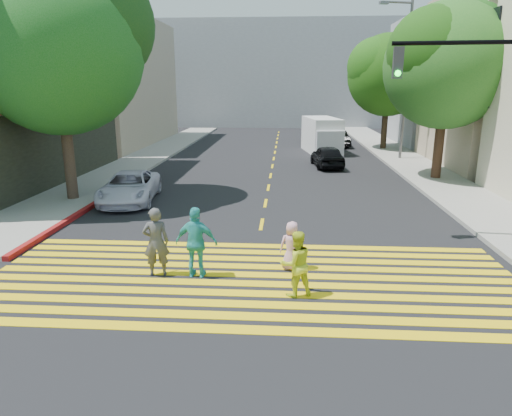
# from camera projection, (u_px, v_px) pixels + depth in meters

# --- Properties ---
(ground) EXTENTS (120.00, 120.00, 0.00)m
(ground) POSITION_uv_depth(u_px,v_px,m) (247.00, 302.00, 10.26)
(ground) COLOR black
(sidewalk_left) EXTENTS (3.00, 40.00, 0.15)m
(sidewalk_left) POSITION_uv_depth(u_px,v_px,m) (153.00, 154.00, 31.99)
(sidewalk_left) COLOR gray
(sidewalk_left) RESTS_ON ground
(sidewalk_right) EXTENTS (3.00, 60.00, 0.15)m
(sidewalk_right) POSITION_uv_depth(u_px,v_px,m) (431.00, 176.00, 24.16)
(sidewalk_right) COLOR gray
(sidewalk_right) RESTS_ON ground
(curb_red) EXTENTS (0.20, 8.00, 0.16)m
(curb_red) POSITION_uv_depth(u_px,v_px,m) (71.00, 219.00, 16.46)
(curb_red) COLOR maroon
(curb_red) RESTS_ON ground
(crosswalk) EXTENTS (13.40, 5.30, 0.01)m
(crosswalk) POSITION_uv_depth(u_px,v_px,m) (251.00, 279.00, 11.49)
(crosswalk) COLOR yellow
(crosswalk) RESTS_ON ground
(lane_line) EXTENTS (0.12, 34.40, 0.01)m
(lane_line) POSITION_uv_depth(u_px,v_px,m) (274.00, 155.00, 31.94)
(lane_line) COLOR yellow
(lane_line) RESTS_ON ground
(building_left_tan) EXTENTS (12.00, 16.00, 10.00)m
(building_left_tan) POSITION_uv_depth(u_px,v_px,m) (80.00, 82.00, 36.97)
(building_left_tan) COLOR tan
(building_left_tan) RESTS_ON ground
(building_right_grey) EXTENTS (10.00, 10.00, 10.00)m
(building_right_grey) POSITION_uv_depth(u_px,v_px,m) (462.00, 82.00, 36.92)
(building_right_grey) COLOR gray
(building_right_grey) RESTS_ON ground
(backdrop_block) EXTENTS (30.00, 8.00, 12.00)m
(backdrop_block) POSITION_uv_depth(u_px,v_px,m) (281.00, 75.00, 54.96)
(backdrop_block) COLOR gray
(backdrop_block) RESTS_ON ground
(tree_left) EXTENTS (8.54, 8.45, 9.56)m
(tree_left) POSITION_uv_depth(u_px,v_px,m) (59.00, 40.00, 17.64)
(tree_left) COLOR black
(tree_left) RESTS_ON ground
(tree_right_near) EXTENTS (7.83, 7.79, 8.81)m
(tree_right_near) POSITION_uv_depth(u_px,v_px,m) (449.00, 59.00, 22.06)
(tree_right_near) COLOR #321D16
(tree_right_near) RESTS_ON ground
(tree_right_far) EXTENTS (7.14, 6.89, 8.56)m
(tree_right_far) POSITION_uv_depth(u_px,v_px,m) (389.00, 71.00, 33.14)
(tree_right_far) COLOR #382C18
(tree_right_far) RESTS_ON ground
(pedestrian_man) EXTENTS (0.74, 0.58, 1.79)m
(pedestrian_man) POSITION_uv_depth(u_px,v_px,m) (156.00, 242.00, 11.54)
(pedestrian_man) COLOR #464646
(pedestrian_man) RESTS_ON ground
(pedestrian_woman) EXTENTS (0.92, 0.83, 1.56)m
(pedestrian_woman) POSITION_uv_depth(u_px,v_px,m) (296.00, 264.00, 10.42)
(pedestrian_woman) COLOR #CBDB26
(pedestrian_woman) RESTS_ON ground
(pedestrian_child) EXTENTS (0.66, 0.44, 1.31)m
(pedestrian_child) POSITION_uv_depth(u_px,v_px,m) (292.00, 246.00, 11.96)
(pedestrian_child) COLOR #D194A7
(pedestrian_child) RESTS_ON ground
(pedestrian_extra) EXTENTS (1.10, 0.54, 1.82)m
(pedestrian_extra) POSITION_uv_depth(u_px,v_px,m) (197.00, 243.00, 11.44)
(pedestrian_extra) COLOR teal
(pedestrian_extra) RESTS_ON ground
(white_sedan) EXTENTS (2.61, 4.71, 1.25)m
(white_sedan) POSITION_uv_depth(u_px,v_px,m) (130.00, 187.00, 19.02)
(white_sedan) COLOR silver
(white_sedan) RESTS_ON ground
(dark_car_near) EXTENTS (1.96, 3.99, 1.31)m
(dark_car_near) POSITION_uv_depth(u_px,v_px,m) (327.00, 156.00, 27.16)
(dark_car_near) COLOR black
(dark_car_near) RESTS_ON ground
(silver_car) EXTENTS (1.90, 4.53, 1.31)m
(silver_car) POSITION_uv_depth(u_px,v_px,m) (314.00, 133.00, 40.68)
(silver_car) COLOR gray
(silver_car) RESTS_ON ground
(dark_car_parked) EXTENTS (1.88, 4.14, 1.32)m
(dark_car_parked) POSITION_uv_depth(u_px,v_px,m) (337.00, 138.00, 36.55)
(dark_car_parked) COLOR black
(dark_car_parked) RESTS_ON ground
(white_van) EXTENTS (2.75, 5.52, 2.49)m
(white_van) POSITION_uv_depth(u_px,v_px,m) (322.00, 136.00, 32.89)
(white_van) COLOR white
(white_van) RESTS_ON ground
(traffic_signal) EXTENTS (4.29, 0.59, 6.30)m
(traffic_signal) POSITION_uv_depth(u_px,v_px,m) (497.00, 109.00, 12.98)
(traffic_signal) COLOR #2D2C31
(traffic_signal) RESTS_ON ground
(street_lamp) EXTENTS (2.18, 0.76, 9.77)m
(street_lamp) POSITION_uv_depth(u_px,v_px,m) (404.00, 71.00, 28.40)
(street_lamp) COLOR #595959
(street_lamp) RESTS_ON ground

